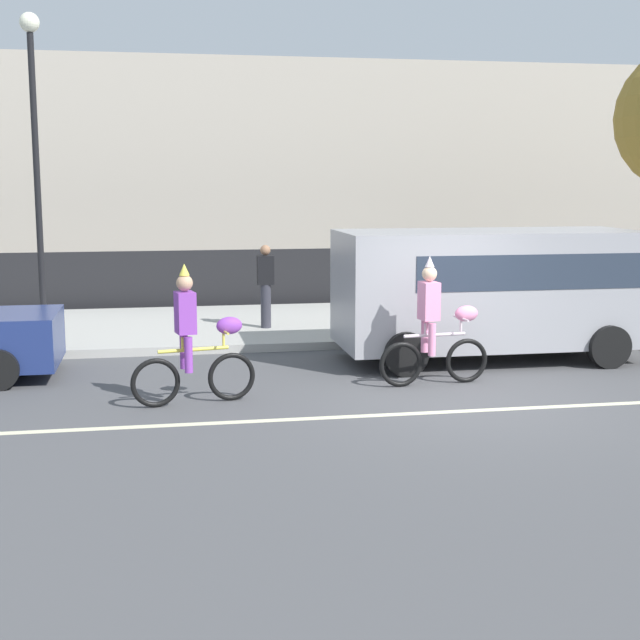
% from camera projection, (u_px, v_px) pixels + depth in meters
% --- Properties ---
extents(ground_plane, '(80.00, 80.00, 0.00)m').
position_uv_depth(ground_plane, '(471.00, 401.00, 12.25)').
color(ground_plane, '#4C4C4F').
extents(road_centre_line, '(36.00, 0.14, 0.01)m').
position_uv_depth(road_centre_line, '(484.00, 410.00, 11.77)').
color(road_centre_line, beige).
rests_on(road_centre_line, ground).
extents(sidewalk_curb, '(60.00, 5.00, 0.15)m').
position_uv_depth(sidewalk_curb, '(364.00, 322.00, 18.56)').
color(sidewalk_curb, '#ADAAA3').
rests_on(sidewalk_curb, ground).
extents(fence_line, '(40.00, 0.08, 1.40)m').
position_uv_depth(fence_line, '(337.00, 278.00, 21.28)').
color(fence_line, black).
rests_on(fence_line, ground).
extents(building_backdrop, '(28.00, 8.00, 6.42)m').
position_uv_depth(building_backdrop, '(287.00, 174.00, 29.25)').
color(building_backdrop, '#B2A899').
rests_on(building_backdrop, ground).
extents(parade_cyclist_purple, '(1.70, 0.54, 1.92)m').
position_uv_depth(parade_cyclist_purple, '(194.00, 343.00, 11.99)').
color(parade_cyclist_purple, black).
rests_on(parade_cyclist_purple, ground).
extents(parade_cyclist_pink, '(1.72, 0.50, 1.92)m').
position_uv_depth(parade_cyclist_pink, '(436.00, 329.00, 13.12)').
color(parade_cyclist_pink, black).
rests_on(parade_cyclist_pink, ground).
extents(parked_van_grey, '(5.00, 2.22, 2.18)m').
position_uv_depth(parked_van_grey, '(492.00, 285.00, 14.91)').
color(parked_van_grey, '#99999E').
rests_on(parked_van_grey, ground).
extents(street_lamp_post, '(0.36, 0.36, 5.86)m').
position_uv_depth(street_lamp_post, '(35.00, 126.00, 16.38)').
color(street_lamp_post, black).
rests_on(street_lamp_post, sidewalk_curb).
extents(pedestrian_onlooker, '(0.32, 0.20, 1.62)m').
position_uv_depth(pedestrian_onlooker, '(266.00, 284.00, 17.30)').
color(pedestrian_onlooker, '#33333D').
rests_on(pedestrian_onlooker, sidewalk_curb).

